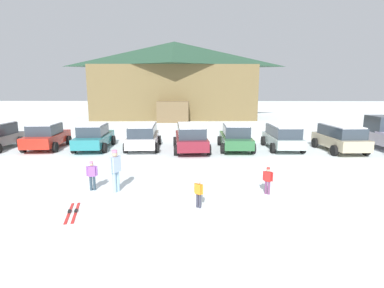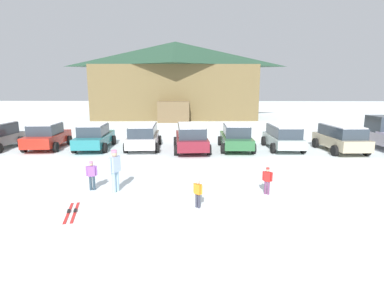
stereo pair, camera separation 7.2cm
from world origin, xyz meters
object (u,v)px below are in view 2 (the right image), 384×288
parked_red_sedan (47,136)px  parked_maroon_van (191,136)px  skier_child_in_purple_jacket (92,174)px  parked_teal_hatchback (95,136)px  parked_white_suv (144,135)px  parked_silver_wagon (283,136)px  skier_child_in_orange_jacket (198,192)px  skier_adult_in_blue_parka (115,168)px  parked_green_coupe (236,137)px  skier_child_in_red_jacket (267,179)px  parked_beige_suv (341,137)px  pair_of_skis (72,212)px  ski_lodge (176,80)px

parked_red_sedan → parked_maroon_van: parked_red_sedan is taller
parked_maroon_van → skier_child_in_purple_jacket: bearing=-115.8°
parked_teal_hatchback → parked_white_suv: size_ratio=1.00×
parked_white_suv → parked_silver_wagon: size_ratio=1.11×
parked_white_suv → skier_child_in_orange_jacket: parked_white_suv is taller
skier_adult_in_blue_parka → parked_green_coupe: bearing=55.5°
parked_red_sedan → parked_teal_hatchback: (3.16, -0.00, -0.02)m
parked_green_coupe → skier_child_in_purple_jacket: parked_green_coupe is taller
parked_silver_wagon → skier_child_in_red_jacket: size_ratio=3.94×
skier_adult_in_blue_parka → skier_child_in_red_jacket: size_ratio=1.59×
parked_green_coupe → parked_beige_suv: size_ratio=1.03×
pair_of_skis → parked_silver_wagon: bearing=47.0°
parked_maroon_van → parked_red_sedan: bearing=177.9°
parked_teal_hatchback → parked_silver_wagon: size_ratio=1.10×
parked_teal_hatchback → parked_red_sedan: bearing=180.0°
parked_silver_wagon → pair_of_skis: size_ratio=2.43×
parked_red_sedan → pair_of_skis: size_ratio=2.48×
skier_child_in_orange_jacket → skier_child_in_purple_jacket: skier_child_in_purple_jacket is taller
skier_child_in_purple_jacket → skier_adult_in_blue_parka: skier_adult_in_blue_parka is taller
skier_adult_in_blue_parka → parked_red_sedan: bearing=129.6°
parked_beige_suv → parked_white_suv: bearing=177.0°
parked_beige_suv → skier_child_in_purple_jacket: bearing=-150.3°
parked_white_suv → parked_silver_wagon: (9.12, -0.02, -0.01)m
parked_green_coupe → pair_of_skis: size_ratio=2.51×
parked_white_suv → parked_maroon_van: 3.18m
skier_child_in_red_jacket → parked_teal_hatchback: bearing=138.5°
parked_white_suv → skier_child_in_purple_jacket: (-0.57, -8.15, -0.22)m
parked_maroon_van → skier_adult_in_blue_parka: (-2.72, -7.88, 0.04)m
parked_red_sedan → parked_beige_suv: bearing=-1.6°
skier_child_in_orange_jacket → parked_maroon_van: bearing=92.9°
parked_red_sedan → skier_child_in_purple_jacket: bearing=-54.1°
parked_green_coupe → parked_beige_suv: bearing=-4.4°
parked_teal_hatchback → skier_child_in_orange_jacket: (6.83, -9.70, -0.27)m
parked_beige_suv → skier_adult_in_blue_parka: bearing=-147.6°
parked_red_sedan → parked_silver_wagon: parked_red_sedan is taller
skier_adult_in_blue_parka → skier_child_in_red_jacket: bearing=-1.2°
parked_white_suv → parked_silver_wagon: parked_white_suv is taller
ski_lodge → pair_of_skis: bearing=-92.0°
parked_red_sedan → pair_of_skis: bearing=-60.0°
parked_teal_hatchback → parked_green_coupe: 9.27m
parked_green_coupe → parked_beige_suv: parked_beige_suv is taller
skier_child_in_orange_jacket → skier_child_in_purple_jacket: (-4.18, 1.68, 0.10)m
parked_silver_wagon → skier_child_in_orange_jacket: bearing=-119.4°
parked_silver_wagon → skier_child_in_purple_jacket: size_ratio=3.54×
ski_lodge → skier_child_in_red_jacket: size_ratio=20.02×
ski_lodge → parked_maroon_van: 21.68m
parked_red_sedan → skier_child_in_purple_jacket: size_ratio=3.61×
parked_green_coupe → parked_white_suv: bearing=178.6°
parked_maroon_van → parked_beige_suv: size_ratio=1.18×
skier_adult_in_blue_parka → skier_child_in_red_jacket: 5.83m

